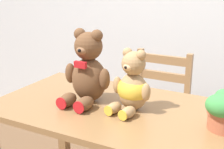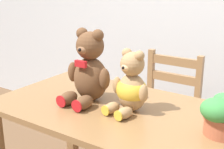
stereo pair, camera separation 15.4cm
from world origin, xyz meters
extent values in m
cube|color=olive|center=(0.00, 0.36, 0.73)|extent=(1.34, 0.71, 0.03)
cube|color=olive|center=(-0.62, 0.66, 0.36)|extent=(0.06, 0.06, 0.72)
cube|color=#997047|center=(-0.06, 0.96, 0.46)|extent=(0.40, 0.40, 0.03)
cube|color=#997047|center=(0.12, 1.13, 0.44)|extent=(0.04, 0.04, 0.88)
cube|color=#997047|center=(-0.25, 1.13, 0.44)|extent=(0.04, 0.04, 0.88)
cube|color=#997047|center=(-0.06, 1.13, 0.82)|extent=(0.32, 0.03, 0.06)
cube|color=#997047|center=(-0.06, 1.13, 0.69)|extent=(0.32, 0.03, 0.06)
ellipsoid|color=brown|center=(-0.21, 0.37, 0.86)|extent=(0.19, 0.16, 0.23)
sphere|color=brown|center=(-0.21, 0.37, 1.04)|extent=(0.14, 0.14, 0.14)
sphere|color=brown|center=(-0.16, 0.37, 1.10)|extent=(0.06, 0.06, 0.06)
sphere|color=brown|center=(-0.26, 0.37, 1.10)|extent=(0.06, 0.06, 0.06)
ellipsoid|color=#8C5F3F|center=(-0.21, 0.32, 1.03)|extent=(0.06, 0.06, 0.05)
sphere|color=black|center=(-0.21, 0.29, 1.03)|extent=(0.02, 0.02, 0.02)
ellipsoid|color=brown|center=(-0.11, 0.35, 0.89)|extent=(0.06, 0.06, 0.11)
ellipsoid|color=brown|center=(-0.32, 0.35, 0.89)|extent=(0.06, 0.06, 0.11)
ellipsoid|color=brown|center=(-0.16, 0.25, 0.78)|extent=(0.07, 0.12, 0.07)
cylinder|color=red|center=(-0.17, 0.20, 0.78)|extent=(0.06, 0.01, 0.06)
ellipsoid|color=brown|center=(-0.27, 0.25, 0.78)|extent=(0.07, 0.12, 0.07)
cylinder|color=red|center=(-0.27, 0.20, 0.78)|extent=(0.06, 0.01, 0.06)
cube|color=red|center=(-0.21, 0.30, 0.96)|extent=(0.07, 0.02, 0.03)
ellipsoid|color=tan|center=(0.04, 0.37, 0.84)|extent=(0.17, 0.15, 0.18)
sphere|color=tan|center=(0.04, 0.37, 0.98)|extent=(0.12, 0.12, 0.12)
sphere|color=tan|center=(0.07, 0.36, 1.03)|extent=(0.05, 0.05, 0.05)
sphere|color=tan|center=(0.00, 0.38, 1.03)|extent=(0.05, 0.05, 0.05)
ellipsoid|color=#E5B279|center=(0.03, 0.33, 0.97)|extent=(0.06, 0.05, 0.04)
sphere|color=black|center=(0.02, 0.31, 0.98)|extent=(0.01, 0.01, 0.01)
ellipsoid|color=tan|center=(0.11, 0.34, 0.86)|extent=(0.05, 0.05, 0.09)
ellipsoid|color=tan|center=(-0.05, 0.37, 0.86)|extent=(0.05, 0.05, 0.09)
ellipsoid|color=tan|center=(0.06, 0.27, 0.78)|extent=(0.07, 0.10, 0.05)
cylinder|color=gold|center=(0.05, 0.23, 0.78)|extent=(0.05, 0.01, 0.05)
ellipsoid|color=tan|center=(-0.02, 0.29, 0.78)|extent=(0.07, 0.10, 0.05)
cylinder|color=gold|center=(-0.03, 0.24, 0.78)|extent=(0.05, 0.01, 0.05)
ellipsoid|color=gold|center=(0.04, 0.37, 0.85)|extent=(0.18, 0.17, 0.13)
ellipsoid|color=#3D8E42|center=(0.46, 0.32, 0.87)|extent=(0.13, 0.12, 0.10)
camera|label=1|loc=(0.61, -0.93, 1.36)|focal=50.00mm
camera|label=2|loc=(0.74, -0.85, 1.36)|focal=50.00mm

